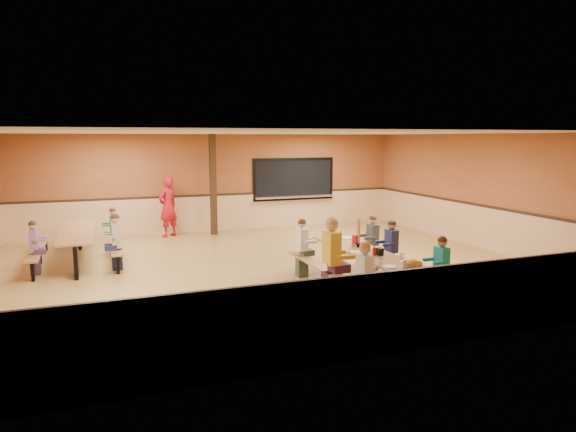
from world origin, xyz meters
name	(u,v)px	position (x,y,z in m)	size (l,w,h in m)	color
ground	(266,268)	(0.00, 0.00, 0.00)	(12.00, 12.00, 0.00)	olive
room_envelope	(266,238)	(0.00, 0.00, 0.69)	(12.04, 10.04, 3.02)	#9B542D
kitchen_pass_through	(294,181)	(2.60, 4.96, 1.49)	(2.78, 0.28, 1.38)	black
structural_post	(213,185)	(-0.20, 4.40, 1.50)	(0.18, 0.18, 3.00)	black
cafeteria_table_main	(369,263)	(1.32, -2.28, 0.53)	(1.91, 3.70, 0.74)	#9A643D
cafeteria_table_second	(78,239)	(-3.94, 2.25, 0.53)	(1.91, 3.70, 0.74)	#9A643D
seated_child_white_left	(364,281)	(0.49, -3.59, 0.62)	(0.38, 0.31, 1.23)	silver
seated_adult_yellow	(332,258)	(0.49, -2.36, 0.72)	(0.48, 0.40, 1.45)	gold
seated_child_grey_left	(302,248)	(0.49, -0.92, 0.60)	(0.37, 0.30, 1.21)	white
seated_child_teal_right	(441,270)	(2.14, -3.37, 0.59)	(0.35, 0.29, 1.17)	teal
seated_child_navy_right	(391,250)	(2.14, -1.73, 0.61)	(0.37, 0.30, 1.22)	navy
seated_child_char_right	(372,243)	(2.14, -0.98, 0.60)	(0.37, 0.30, 1.21)	#43454D
seated_child_purple_sec	(34,248)	(-4.77, 1.21, 0.57)	(0.34, 0.27, 1.14)	#96649A
seated_child_green_sec	(114,231)	(-3.12, 2.68, 0.58)	(0.34, 0.28, 1.16)	#39764B
seated_child_tan_sec	(116,242)	(-3.12, 1.06, 0.61)	(0.38, 0.31, 1.22)	tan
standing_woman	(168,207)	(-1.52, 4.55, 0.89)	(0.65, 0.43, 1.78)	red
punch_pitcher	(355,241)	(1.35, -1.67, 0.85)	(0.16, 0.16, 0.22)	red
chip_bowl	(412,265)	(1.35, -3.65, 0.81)	(0.32, 0.32, 0.15)	orange
napkin_dispenser	(380,252)	(1.39, -2.54, 0.80)	(0.10, 0.14, 0.13)	black
condiment_mustard	(366,249)	(1.21, -2.35, 0.82)	(0.06, 0.06, 0.17)	yellow
condiment_ketchup	(374,251)	(1.25, -2.58, 0.82)	(0.06, 0.06, 0.17)	#B2140F
table_paddle	(358,240)	(1.37, -1.75, 0.88)	(0.16, 0.16, 0.56)	black
place_settings	(369,249)	(1.32, -2.28, 0.80)	(0.65, 3.30, 0.11)	beige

